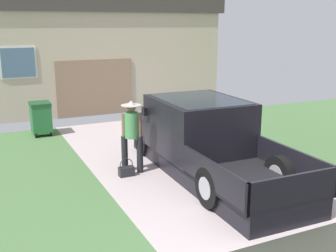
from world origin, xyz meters
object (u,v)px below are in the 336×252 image
(house_with_garage, at_px, (75,47))
(wheeled_trash_bin, at_px, (41,117))
(handbag, at_px, (126,171))
(person_with_hat, at_px, (132,132))
(pickup_truck, at_px, (201,138))

(house_with_garage, bearing_deg, wheeled_trash_bin, -115.39)
(handbag, xyz_separation_m, wheeled_trash_bin, (-1.21, 4.51, 0.44))
(handbag, relative_size, wheeled_trash_bin, 0.41)
(person_with_hat, bearing_deg, pickup_truck, 12.46)
(pickup_truck, xyz_separation_m, handbag, (-1.76, 0.33, -0.65))
(person_with_hat, xyz_separation_m, handbag, (-0.22, -0.19, -0.85))
(wheeled_trash_bin, bearing_deg, handbag, -74.98)
(person_with_hat, height_order, house_with_garage, house_with_garage)
(pickup_truck, height_order, wheeled_trash_bin, pickup_truck)
(wheeled_trash_bin, bearing_deg, house_with_garage, 64.61)
(person_with_hat, relative_size, handbag, 4.05)
(pickup_truck, bearing_deg, wheeled_trash_bin, 122.75)
(handbag, bearing_deg, house_with_garage, 83.56)
(house_with_garage, distance_m, wheeled_trash_bin, 5.59)
(person_with_hat, distance_m, wheeled_trash_bin, 4.57)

